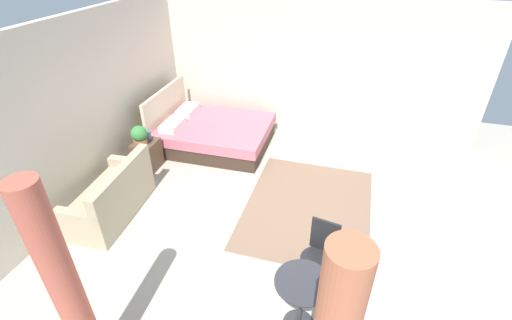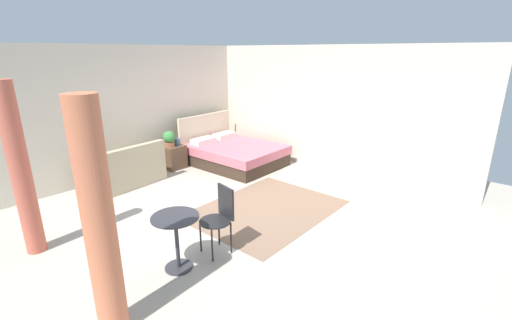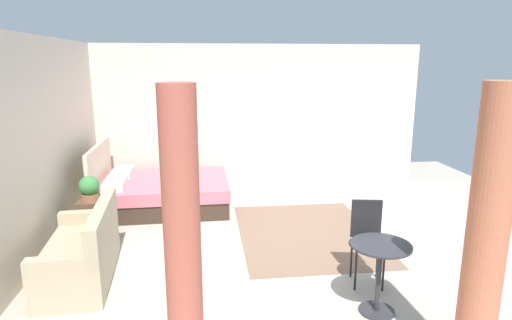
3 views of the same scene
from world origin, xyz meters
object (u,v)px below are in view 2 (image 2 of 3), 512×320
at_px(bed, 234,153).
at_px(balcony_table, 176,233).
at_px(nightstand, 174,157).
at_px(cafe_chair_near_window, 220,213).
at_px(potted_plant, 169,139).
at_px(couch, 127,172).
at_px(vase, 178,142).

xyz_separation_m(bed, balcony_table, (-3.50, -2.44, 0.23)).
height_order(nightstand, cafe_chair_near_window, cafe_chair_near_window).
bearing_deg(balcony_table, potted_plant, 55.31).
xyz_separation_m(nightstand, cafe_chair_near_window, (-1.72, -3.37, 0.29)).
height_order(potted_plant, cafe_chair_near_window, cafe_chair_near_window).
bearing_deg(couch, vase, 7.21).
distance_m(couch, vase, 1.47).
relative_size(vase, balcony_table, 0.22).
relative_size(potted_plant, balcony_table, 0.50).
distance_m(bed, balcony_table, 4.28).
height_order(bed, couch, bed).
xyz_separation_m(couch, cafe_chair_near_window, (-0.42, -3.20, 0.26)).
xyz_separation_m(nightstand, vase, (0.12, 0.01, 0.35)).
xyz_separation_m(couch, nightstand, (1.30, 0.17, -0.03)).
xyz_separation_m(vase, balcony_table, (-2.48, -3.26, -0.12)).
bearing_deg(bed, balcony_table, -145.15).
bearing_deg(nightstand, vase, 2.53).
bearing_deg(vase, balcony_table, -127.30).
xyz_separation_m(bed, couch, (-2.44, 0.64, 0.03)).
bearing_deg(couch, cafe_chair_near_window, -97.50).
relative_size(nightstand, balcony_table, 0.75).
relative_size(bed, potted_plant, 5.98).
distance_m(nightstand, balcony_table, 4.03).
relative_size(nightstand, potted_plant, 1.49).
xyz_separation_m(nightstand, balcony_table, (-2.36, -3.25, 0.23)).
relative_size(bed, couch, 1.41).
bearing_deg(bed, vase, 141.16).
height_order(potted_plant, vase, potted_plant).
height_order(bed, nightstand, bed).
xyz_separation_m(couch, potted_plant, (1.20, 0.19, 0.43)).
bearing_deg(vase, couch, -172.79).
distance_m(nightstand, vase, 0.37).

